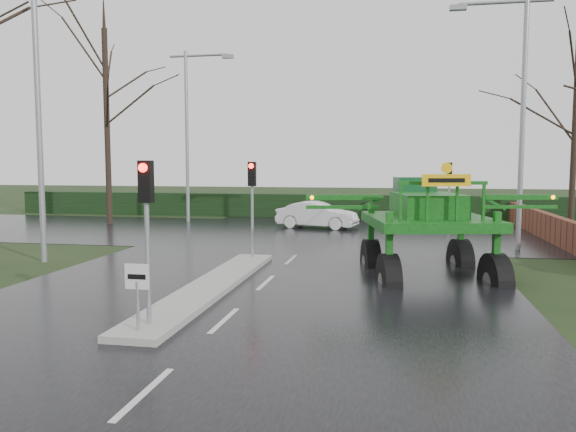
% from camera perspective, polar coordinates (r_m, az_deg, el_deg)
% --- Properties ---
extents(ground, '(140.00, 140.00, 0.00)m').
position_cam_1_polar(ground, '(12.64, -6.50, -10.59)').
color(ground, black).
rests_on(ground, ground).
extents(road_main, '(14.00, 80.00, 0.02)m').
position_cam_1_polar(road_main, '(22.17, 1.27, -3.63)').
color(road_main, black).
rests_on(road_main, ground).
extents(road_cross, '(80.00, 12.00, 0.02)m').
position_cam_1_polar(road_cross, '(28.04, 3.32, -1.75)').
color(road_cross, black).
rests_on(road_cross, ground).
extents(median_island, '(1.20, 10.00, 0.16)m').
position_cam_1_polar(median_island, '(15.78, -7.76, -7.06)').
color(median_island, gray).
rests_on(median_island, ground).
extents(hedge_row, '(44.00, 0.90, 1.50)m').
position_cam_1_polar(hedge_row, '(35.88, 5.02, 0.99)').
color(hedge_row, black).
rests_on(hedge_row, ground).
extents(brick_wall, '(0.40, 20.00, 1.20)m').
position_cam_1_polar(brick_wall, '(28.57, 24.70, -0.90)').
color(brick_wall, '#592D1E').
rests_on(brick_wall, ground).
extents(keep_left_sign, '(0.50, 0.07, 1.35)m').
position_cam_1_polar(keep_left_sign, '(11.50, -15.06, -6.91)').
color(keep_left_sign, gray).
rests_on(keep_left_sign, ground).
extents(traffic_signal_near, '(0.26, 0.33, 3.52)m').
position_cam_1_polar(traffic_signal_near, '(11.72, -14.19, 0.92)').
color(traffic_signal_near, gray).
rests_on(traffic_signal_near, ground).
extents(traffic_signal_mid, '(0.26, 0.33, 3.52)m').
position_cam_1_polar(traffic_signal_mid, '(19.74, -3.67, 2.80)').
color(traffic_signal_mid, gray).
rests_on(traffic_signal_mid, ground).
extents(traffic_signal_far, '(0.26, 0.33, 3.52)m').
position_cam_1_polar(traffic_signal_far, '(31.74, 16.07, 3.56)').
color(traffic_signal_far, gray).
rests_on(traffic_signal_far, ground).
extents(street_light_left_near, '(3.85, 0.30, 10.00)m').
position_cam_1_polar(street_light_left_near, '(21.37, -23.42, 11.71)').
color(street_light_left_near, gray).
rests_on(street_light_left_near, ground).
extents(street_light_right, '(3.85, 0.30, 10.00)m').
position_cam_1_polar(street_light_right, '(24.15, 22.08, 10.97)').
color(street_light_right, gray).
rests_on(street_light_right, ground).
extents(street_light_left_far, '(3.85, 0.30, 10.00)m').
position_cam_1_polar(street_light_left_far, '(33.84, -9.77, 9.55)').
color(street_light_left_far, gray).
rests_on(street_light_left_far, ground).
extents(tree_left_far, '(7.70, 7.70, 13.26)m').
position_cam_1_polar(tree_left_far, '(33.92, -17.99, 11.32)').
color(tree_left_far, black).
rests_on(tree_left_far, ground).
extents(tree_right_far, '(7.00, 7.00, 12.05)m').
position_cam_1_polar(tree_right_far, '(34.03, 27.22, 9.87)').
color(tree_right_far, black).
rests_on(tree_right_far, ground).
extents(crop_sprayer, '(7.66, 5.50, 4.36)m').
position_cam_1_polar(crop_sprayer, '(16.56, 10.15, 0.41)').
color(crop_sprayer, black).
rests_on(crop_sprayer, ground).
extents(white_sedan, '(4.49, 2.25, 1.41)m').
position_cam_1_polar(white_sedan, '(30.15, 2.97, -1.26)').
color(white_sedan, white).
rests_on(white_sedan, ground).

